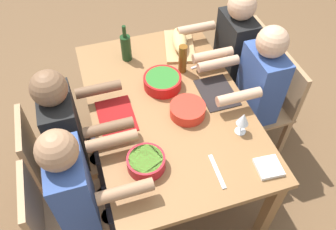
{
  "coord_description": "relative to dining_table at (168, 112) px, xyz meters",
  "views": [
    {
      "loc": [
        -1.51,
        0.48,
        2.45
      ],
      "look_at": [
        0.0,
        0.0,
        0.63
      ],
      "focal_mm": 37.16,
      "sensor_mm": 36.0,
      "label": 1
    }
  ],
  "objects": [
    {
      "name": "wine_glass",
      "position": [
        -0.36,
        -0.36,
        0.2
      ],
      "size": [
        0.08,
        0.08,
        0.17
      ],
      "color": "silver",
      "rests_on": "dining_table"
    },
    {
      "name": "beer_bottle",
      "position": [
        0.29,
        -0.2,
        0.19
      ],
      "size": [
        0.06,
        0.06,
        0.22
      ],
      "primitive_type": "cylinder",
      "color": "brown",
      "rests_on": "dining_table"
    },
    {
      "name": "chair_far_center",
      "position": [
        0.0,
        0.84,
        -0.17
      ],
      "size": [
        0.4,
        0.4,
        0.85
      ],
      "color": "#A87F56",
      "rests_on": "ground_plane"
    },
    {
      "name": "chair_far_left",
      "position": [
        -0.44,
        0.84,
        -0.17
      ],
      "size": [
        0.4,
        0.4,
        0.85
      ],
      "color": "#A87F56",
      "rests_on": "ground_plane"
    },
    {
      "name": "napkin_stack",
      "position": [
        -0.65,
        -0.4,
        0.1
      ],
      "size": [
        0.15,
        0.15,
        0.02
      ],
      "primitive_type": "cube",
      "rotation": [
        0.0,
        0.0,
        -0.08
      ],
      "color": "white",
      "rests_on": "dining_table"
    },
    {
      "name": "cutting_board",
      "position": [
        0.56,
        -0.27,
        0.09
      ],
      "size": [
        0.44,
        0.31,
        0.02
      ],
      "primitive_type": "cube",
      "rotation": [
        0.0,
        0.0,
        -0.25
      ],
      "color": "tan",
      "rests_on": "dining_table"
    },
    {
      "name": "placemat_far_center",
      "position": [
        0.0,
        0.35,
        0.09
      ],
      "size": [
        0.32,
        0.23,
        0.01
      ],
      "primitive_type": "cube",
      "color": "maroon",
      "rests_on": "dining_table"
    },
    {
      "name": "serving_bowl_fruit",
      "position": [
        -0.12,
        -0.09,
        0.13
      ],
      "size": [
        0.23,
        0.23,
        0.08
      ],
      "color": "red",
      "rests_on": "dining_table"
    },
    {
      "name": "wine_bottle",
      "position": [
        0.54,
        0.15,
        0.19
      ],
      "size": [
        0.08,
        0.08,
        0.29
      ],
      "color": "#193819",
      "rests_on": "dining_table"
    },
    {
      "name": "carving_knife",
      "position": [
        -0.59,
        -0.11,
        0.09
      ],
      "size": [
        0.23,
        0.03,
        0.01
      ],
      "primitive_type": "cube",
      "rotation": [
        0.0,
        0.0,
        3.11
      ],
      "color": "silver",
      "rests_on": "dining_table"
    },
    {
      "name": "fork_near_right",
      "position": [
        0.3,
        -0.35,
        0.09
      ],
      "size": [
        0.04,
        0.17,
        0.01
      ],
      "primitive_type": "cube",
      "rotation": [
        0.0,
        0.0,
        0.15
      ],
      "color": "silver",
      "rests_on": "dining_table"
    },
    {
      "name": "diner_far_left",
      "position": [
        -0.44,
        0.65,
        0.04
      ],
      "size": [
        0.41,
        0.53,
        1.2
      ],
      "color": "#2D2D38",
      "rests_on": "ground_plane"
    },
    {
      "name": "ground_plane",
      "position": [
        0.0,
        0.0,
        -0.66
      ],
      "size": [
        8.0,
        8.0,
        0.0
      ],
      "primitive_type": "plane",
      "color": "brown"
    },
    {
      "name": "diner_near_right",
      "position": [
        0.44,
        -0.65,
        0.04
      ],
      "size": [
        0.41,
        0.53,
        1.2
      ],
      "color": "#2D2D38",
      "rests_on": "ground_plane"
    },
    {
      "name": "bread_loaf",
      "position": [
        0.56,
        -0.27,
        0.15
      ],
      "size": [
        0.34,
        0.18,
        0.09
      ],
      "primitive_type": "ellipsoid",
      "rotation": [
        0.0,
        0.0,
        -0.25
      ],
      "color": "tan",
      "rests_on": "cutting_board"
    },
    {
      "name": "serving_bowl_greens",
      "position": [
        0.18,
        -0.02,
        0.13
      ],
      "size": [
        0.26,
        0.26,
        0.09
      ],
      "color": "red",
      "rests_on": "dining_table"
    },
    {
      "name": "placemat_near_center",
      "position": [
        0.0,
        -0.35,
        0.09
      ],
      "size": [
        0.32,
        0.23,
        0.01
      ],
      "primitive_type": "cube",
      "color": "black",
      "rests_on": "dining_table"
    },
    {
      "name": "chair_near_center",
      "position": [
        0.0,
        -0.84,
        -0.17
      ],
      "size": [
        0.4,
        0.4,
        0.85
      ],
      "color": "#A87F56",
      "rests_on": "ground_plane"
    },
    {
      "name": "serving_bowl_salad",
      "position": [
        -0.43,
        0.27,
        0.13
      ],
      "size": [
        0.22,
        0.22,
        0.08
      ],
      "color": "#B21923",
      "rests_on": "dining_table"
    },
    {
      "name": "dining_table",
      "position": [
        0.0,
        0.0,
        0.0
      ],
      "size": [
        1.6,
        1.03,
        0.74
      ],
      "color": "olive",
      "rests_on": "ground_plane"
    },
    {
      "name": "chair_near_right",
      "position": [
        0.44,
        -0.84,
        -0.17
      ],
      "size": [
        0.4,
        0.4,
        0.85
      ],
      "color": "#A87F56",
      "rests_on": "ground_plane"
    },
    {
      "name": "diner_near_center",
      "position": [
        0.0,
        -0.65,
        0.04
      ],
      "size": [
        0.41,
        0.53,
        1.2
      ],
      "color": "#2D2D38",
      "rests_on": "ground_plane"
    },
    {
      "name": "diner_far_center",
      "position": [
        -0.0,
        0.65,
        0.04
      ],
      "size": [
        0.41,
        0.53,
        1.2
      ],
      "color": "#2D2D38",
      "rests_on": "ground_plane"
    }
  ]
}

